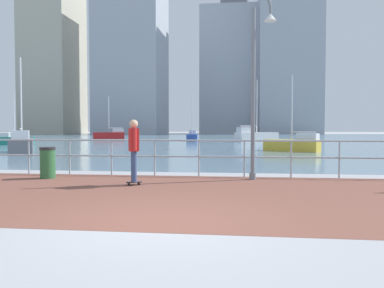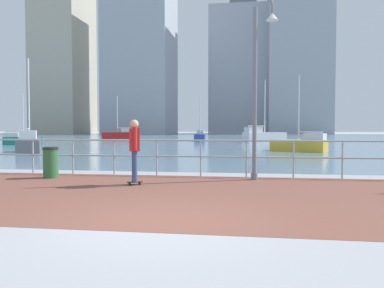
{
  "view_description": "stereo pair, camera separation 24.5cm",
  "coord_description": "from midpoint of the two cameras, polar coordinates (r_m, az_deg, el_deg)",
  "views": [
    {
      "loc": [
        1.19,
        -5.92,
        1.5
      ],
      "look_at": [
        0.07,
        3.56,
        1.1
      ],
      "focal_mm": 36.04,
      "sensor_mm": 36.0,
      "label": 1
    },
    {
      "loc": [
        1.44,
        -5.89,
        1.5
      ],
      "look_at": [
        0.07,
        3.56,
        1.1
      ],
      "focal_mm": 36.04,
      "sensor_mm": 36.0,
      "label": 2
    }
  ],
  "objects": [
    {
      "name": "ground",
      "position": [
        45.94,
        5.14,
        0.5
      ],
      "size": [
        220.0,
        220.0,
        0.0
      ],
      "primitive_type": "plane",
      "color": "#9E9EA3"
    },
    {
      "name": "brick_paving",
      "position": [
        8.8,
        -1.93,
        -7.39
      ],
      "size": [
        28.0,
        6.53,
        0.01
      ],
      "primitive_type": "cube",
      "color": "brown",
      "rests_on": "ground"
    },
    {
      "name": "harbor_water",
      "position": [
        56.87,
        5.45,
        0.86
      ],
      "size": [
        180.0,
        88.0,
        0.0
      ],
      "primitive_type": "cube",
      "color": "slate",
      "rests_on": "ground"
    },
    {
      "name": "waterfront_railing",
      "position": [
        11.93,
        0.44,
        -1.05
      ],
      "size": [
        25.25,
        0.06,
        1.14
      ],
      "color": "#9EADB7",
      "rests_on": "ground"
    },
    {
      "name": "lamppost",
      "position": [
        11.42,
        9.15,
        10.16
      ],
      "size": [
        0.76,
        0.51,
        5.51
      ],
      "color": "slate",
      "rests_on": "ground"
    },
    {
      "name": "skateboarder",
      "position": [
        10.15,
        -9.3,
        -0.28
      ],
      "size": [
        0.41,
        0.54,
        1.72
      ],
      "color": "black",
      "rests_on": "ground"
    },
    {
      "name": "trash_bin",
      "position": [
        12.28,
        -21.11,
        -2.58
      ],
      "size": [
        0.46,
        0.46,
        0.93
      ],
      "color": "#2D6638",
      "rests_on": "ground"
    },
    {
      "name": "sailboat_red",
      "position": [
        42.58,
        9.19,
        1.2
      ],
      "size": [
        4.86,
        3.76,
        6.72
      ],
      "color": "white",
      "rests_on": "ground"
    },
    {
      "name": "sailboat_navy",
      "position": [
        44.34,
        -0.12,
        1.09
      ],
      "size": [
        1.46,
        3.84,
        5.28
      ],
      "color": "#284799",
      "rests_on": "ground"
    },
    {
      "name": "sailboat_gray",
      "position": [
        54.76,
        -12.15,
        1.35
      ],
      "size": [
        4.41,
        2.51,
        5.92
      ],
      "color": "#B21E1E",
      "rests_on": "ground"
    },
    {
      "name": "sailboat_white",
      "position": [
        37.57,
        -25.15,
        0.54
      ],
      "size": [
        3.42,
        2.16,
        4.6
      ],
      "color": "#197266",
      "rests_on": "ground"
    },
    {
      "name": "sailboat_blue",
      "position": [
        25.6,
        14.53,
        -0.0
      ],
      "size": [
        3.59,
        2.58,
        4.91
      ],
      "color": "gold",
      "rests_on": "ground"
    },
    {
      "name": "sailboat_yellow",
      "position": [
        25.25,
        -24.15,
        0.01
      ],
      "size": [
        3.03,
        4.18,
        5.72
      ],
      "color": "#595960",
      "rests_on": "ground"
    },
    {
      "name": "tower_steel",
      "position": [
        98.55,
        -8.96,
        12.18
      ],
      "size": [
        15.58,
        16.16,
        38.33
      ],
      "color": "#A3A8B2",
      "rests_on": "ground"
    },
    {
      "name": "tower_beige",
      "position": [
        107.23,
        14.05,
        14.38
      ],
      "size": [
        15.59,
        15.04,
        49.51
      ],
      "color": "#A3A8B2",
      "rests_on": "ground"
    },
    {
      "name": "tower_concrete",
      "position": [
        109.11,
        -19.91,
        13.42
      ],
      "size": [
        11.97,
        15.33,
        47.01
      ],
      "color": "#B2AD99",
      "rests_on": "ground"
    },
    {
      "name": "tower_brick",
      "position": [
        108.27,
        6.11,
        10.73
      ],
      "size": [
        17.97,
        10.17,
        36.16
      ],
      "color": "#A3A8B2",
      "rests_on": "ground"
    }
  ]
}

